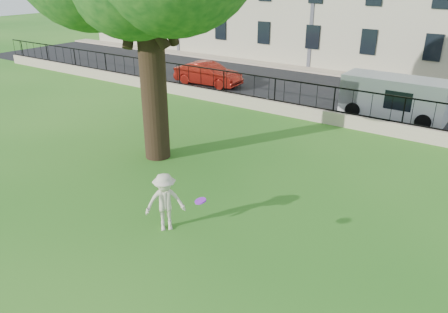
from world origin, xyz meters
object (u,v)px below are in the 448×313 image
Objects in this scene: man at (165,202)px; white_van at (394,98)px; frisbee at (200,201)px; red_sedan at (208,74)px.

man is 13.53m from white_van.
white_van is at bearing 33.98° from man.
man is 0.35× the size of white_van.
frisbee is 17.48m from red_sedan.
frisbee is 13.97m from white_van.
frisbee is 0.06× the size of white_van.
red_sedan is (-8.57, 13.51, -0.14)m from man.
frisbee is 0.06× the size of red_sedan.
red_sedan is (-10.24, 14.13, -0.99)m from frisbee.
frisbee is at bearing -147.68° from red_sedan.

